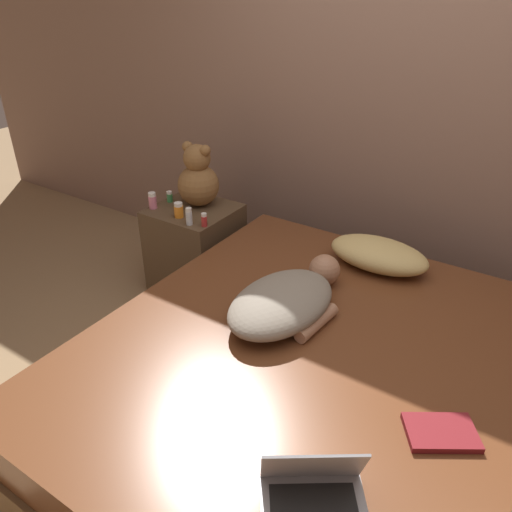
% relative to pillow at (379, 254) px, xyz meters
% --- Properties ---
extents(ground_plane, '(12.00, 12.00, 0.00)m').
position_rel_pillow_xyz_m(ground_plane, '(-0.01, -0.78, -0.58)').
color(ground_plane, '#937551').
extents(wall_back, '(8.00, 0.06, 2.60)m').
position_rel_pillow_xyz_m(wall_back, '(-0.01, 0.53, 0.72)').
color(wall_back, '#846656').
rests_on(wall_back, ground_plane).
extents(bed, '(1.73, 2.07, 0.50)m').
position_rel_pillow_xyz_m(bed, '(-0.01, -0.78, -0.33)').
color(bed, brown).
rests_on(bed, ground_plane).
extents(nightstand, '(0.49, 0.47, 0.58)m').
position_rel_pillow_xyz_m(nightstand, '(-1.19, -0.08, -0.29)').
color(nightstand, brown).
rests_on(nightstand, ground_plane).
extents(pillow, '(0.52, 0.30, 0.15)m').
position_rel_pillow_xyz_m(pillow, '(0.00, 0.00, 0.00)').
color(pillow, tan).
rests_on(pillow, bed).
extents(person_lying, '(0.43, 0.75, 0.15)m').
position_rel_pillow_xyz_m(person_lying, '(-0.19, -0.63, 0.00)').
color(person_lying, gray).
rests_on(person_lying, bed).
extents(laptop, '(0.37, 0.34, 0.20)m').
position_rel_pillow_xyz_m(laptop, '(0.34, -1.39, -0.03)').
color(laptop, '#9E9EA3').
rests_on(laptop, bed).
extents(teddy_bear, '(0.26, 0.26, 0.40)m').
position_rel_pillow_xyz_m(teddy_bear, '(-1.19, -0.01, 0.17)').
color(teddy_bear, brown).
rests_on(teddy_bear, nightstand).
extents(bottle_red, '(0.03, 0.03, 0.08)m').
position_rel_pillow_xyz_m(bottle_red, '(-0.97, -0.24, 0.04)').
color(bottle_red, '#B72D2D').
rests_on(bottle_red, nightstand).
extents(bottle_pink, '(0.05, 0.05, 0.10)m').
position_rel_pillow_xyz_m(bottle_pink, '(-1.39, -0.21, 0.05)').
color(bottle_pink, pink).
rests_on(bottle_pink, nightstand).
extents(bottle_green, '(0.04, 0.04, 0.07)m').
position_rel_pillow_xyz_m(bottle_green, '(-1.38, -0.07, 0.04)').
color(bottle_green, '#3D8E4C').
rests_on(bottle_green, nightstand).
extents(bottle_clear, '(0.04, 0.04, 0.10)m').
position_rel_pillow_xyz_m(bottle_clear, '(-1.06, -0.27, 0.05)').
color(bottle_clear, silver).
rests_on(bottle_clear, nightstand).
extents(bottle_orange, '(0.06, 0.06, 0.09)m').
position_rel_pillow_xyz_m(bottle_orange, '(-1.17, -0.22, 0.05)').
color(bottle_orange, orange).
rests_on(bottle_orange, nightstand).
extents(book, '(0.28, 0.26, 0.02)m').
position_rel_pillow_xyz_m(book, '(0.59, -0.94, -0.06)').
color(book, maroon).
rests_on(book, bed).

